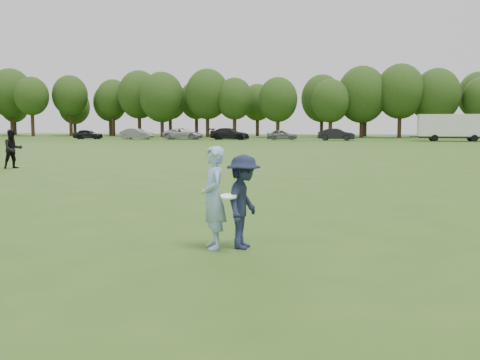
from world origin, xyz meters
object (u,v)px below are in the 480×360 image
Objects in this scene: thrower at (213,198)px; car_f at (337,135)px; defender at (243,202)px; player_far_a at (13,149)px; car_c at (183,134)px; cargo_trailer at (453,126)px; car_b at (137,134)px; car_d at (230,134)px; car_a at (88,134)px; car_e at (282,135)px.

car_f is (0.14, 61.18, -0.15)m from thrower.
player_far_a is (-14.16, 14.61, 0.12)m from defender.
car_c is at bearing 171.06° from thrower.
car_c is 33.52m from cargo_trailer.
player_far_a is 0.21× the size of cargo_trailer.
thrower is at bearing -102.68° from cargo_trailer.
car_b is 0.49× the size of cargo_trailer.
car_d is at bearing -77.50° from car_b.
cargo_trailer is at bearing 140.59° from thrower.
car_c is (12.91, 1.28, 0.07)m from car_a.
thrower reaches higher than car_d.
car_d reaches higher than car_e.
thrower is 61.18m from car_f.
car_c is 1.17× the size of car_f.
car_b is (6.66, 0.61, 0.07)m from car_a.
thrower is 63.32m from car_d.
defender is at bearing -102.25° from cargo_trailer.
cargo_trailer reaches higher than car_f.
car_d is at bearing 38.40° from player_far_a.
defender is 0.87× the size of player_far_a.
car_d is at bearing 92.29° from car_f.
defender is 0.36× the size of car_f.
car_a is 0.87× the size of car_b.
car_c is at bearing 45.89° from player_far_a.
car_a is 46.44m from cargo_trailer.
player_far_a reaches higher than car_c.
thrower is 20.08m from player_far_a.
player_far_a is at bearing -163.88° from thrower.
defender is 0.32× the size of car_d.
car_c is at bearing 86.37° from car_e.
car_b is at bearing 28.91° from defender.
car_e reaches higher than car_a.
car_c reaches higher than car_b.
player_far_a is 47.49m from car_e.
player_far_a is 49.30m from car_a.
cargo_trailer is (27.43, 46.48, 0.84)m from player_far_a.
car_a is at bearing 61.15° from player_far_a.
car_d reaches higher than car_f.
player_far_a is 0.49× the size of car_a.
player_far_a is 48.47m from car_f.
thrower is 0.40× the size of car_f.
defender reaches higher than car_e.
car_d is 6.86m from car_e.
car_b is 1.14× the size of car_e.
defender is 61.08m from car_f.
car_b reaches higher than car_e.
defender is 0.42× the size of car_e.
defender is 0.37× the size of car_b.
car_e is 0.86× the size of car_f.
player_far_a is at bearing 167.10° from car_e.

